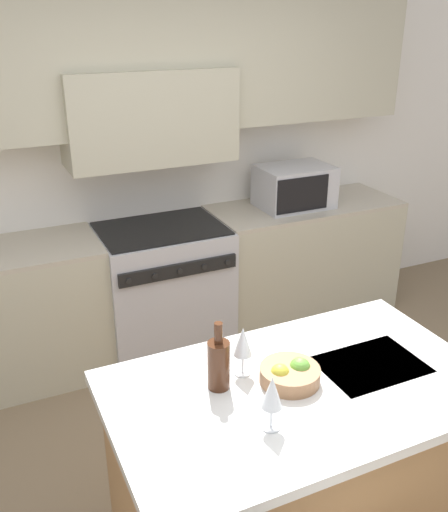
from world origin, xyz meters
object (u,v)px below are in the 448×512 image
(range_stove, at_px, (164,288))
(wine_bottle, at_px, (219,363))
(microwave, at_px, (294,187))
(wine_glass_far, at_px, (243,343))
(wine_glass_near, at_px, (272,394))
(fruit_bowl, at_px, (290,374))

(range_stove, xyz_separation_m, wine_bottle, (-0.35, -1.75, 0.55))
(microwave, height_order, wine_bottle, microwave)
(wine_glass_far, bearing_deg, wine_glass_near, -99.21)
(wine_bottle, relative_size, wine_glass_near, 1.34)
(microwave, relative_size, fruit_bowl, 2.17)
(wine_glass_near, height_order, wine_glass_far, same)
(range_stove, distance_m, wine_glass_far, 1.82)
(range_stove, xyz_separation_m, wine_glass_near, (-0.28, -2.05, 0.58))
(fruit_bowl, bearing_deg, wine_glass_near, -134.30)
(range_stove, height_order, wine_bottle, wine_bottle)
(range_stove, relative_size, wine_bottle, 3.15)
(microwave, bearing_deg, fruit_bowl, -121.41)
(wine_bottle, bearing_deg, microwave, 51.40)
(range_stove, relative_size, microwave, 1.73)
(range_stove, xyz_separation_m, wine_glass_far, (-0.23, -1.71, 0.58))
(wine_glass_near, relative_size, wine_glass_far, 1.00)
(fruit_bowl, bearing_deg, wine_glass_far, 139.26)
(microwave, distance_m, wine_bottle, 2.27)
(microwave, relative_size, wine_bottle, 1.82)
(range_stove, bearing_deg, wine_glass_near, -97.84)
(wine_glass_far, xyz_separation_m, fruit_bowl, (0.15, -0.13, -0.11))
(wine_glass_near, distance_m, fruit_bowl, 0.32)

